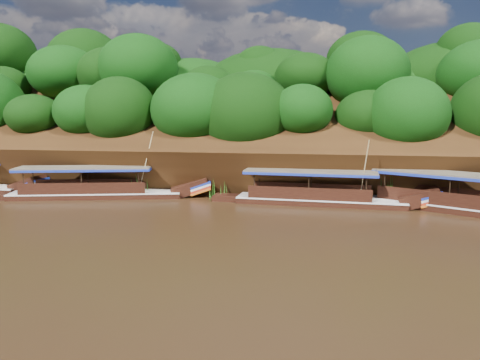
{
  "coord_description": "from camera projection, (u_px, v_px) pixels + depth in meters",
  "views": [
    {
      "loc": [
        2.55,
        -27.19,
        6.93
      ],
      "look_at": [
        -3.33,
        7.0,
        1.81
      ],
      "focal_mm": 35.0,
      "sensor_mm": 36.0,
      "label": 1
    }
  ],
  "objects": [
    {
      "name": "boat_1",
      "position": [
        330.0,
        197.0,
        34.84
      ],
      "size": [
        14.85,
        3.18,
        5.42
      ],
      "rotation": [
        0.0,
        0.0,
        -0.06
      ],
      "color": "black",
      "rests_on": "ground"
    },
    {
      "name": "riverbank",
      "position": [
        296.0,
        159.0,
        49.83
      ],
      "size": [
        120.0,
        30.06,
        19.4
      ],
      "color": "black",
      "rests_on": "ground"
    },
    {
      "name": "boat_0",
      "position": [
        480.0,
        206.0,
        31.47
      ],
      "size": [
        15.45,
        10.05,
        5.95
      ],
      "rotation": [
        0.0,
        0.0,
        -0.52
      ],
      "color": "black",
      "rests_on": "ground"
    },
    {
      "name": "boat_2",
      "position": [
        106.0,
        191.0,
        37.74
      ],
      "size": [
        16.01,
        5.81,
        5.81
      ],
      "rotation": [
        0.0,
        0.0,
        0.24
      ],
      "color": "black",
      "rests_on": "ground"
    },
    {
      "name": "ground",
      "position": [
        275.0,
        228.0,
        27.95
      ],
      "size": [
        160.0,
        160.0,
        0.0
      ],
      "primitive_type": "plane",
      "color": "black",
      "rests_on": "ground"
    },
    {
      "name": "reeds",
      "position": [
        244.0,
        187.0,
        37.57
      ],
      "size": [
        50.31,
        2.2,
        2.12
      ],
      "color": "#255715",
      "rests_on": "ground"
    }
  ]
}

